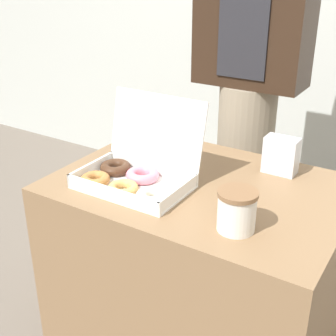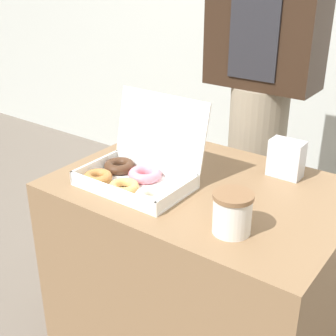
# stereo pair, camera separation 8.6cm
# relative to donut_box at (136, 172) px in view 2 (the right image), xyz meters

# --- Properties ---
(table) EXTENTS (0.90, 0.65, 0.75)m
(table) POSITION_rel_donut_box_xyz_m (0.17, 0.12, -0.41)
(table) COLOR brown
(table) RESTS_ON ground_plane
(donut_box) EXTENTS (0.35, 0.28, 0.26)m
(donut_box) POSITION_rel_donut_box_xyz_m (0.00, 0.00, 0.00)
(donut_box) COLOR white
(donut_box) RESTS_ON table
(coffee_cup) EXTENTS (0.11, 0.11, 0.11)m
(coffee_cup) POSITION_rel_donut_box_xyz_m (0.38, -0.07, 0.02)
(coffee_cup) COLOR silver
(coffee_cup) RESTS_ON table
(napkin_holder) EXTENTS (0.11, 0.06, 0.12)m
(napkin_holder) POSITION_rel_donut_box_xyz_m (0.35, 0.33, 0.02)
(napkin_holder) COLOR silver
(napkin_holder) RESTS_ON table
(person_customer) EXTENTS (0.43, 0.24, 1.74)m
(person_customer) POSITION_rel_donut_box_xyz_m (0.08, 0.69, 0.15)
(person_customer) COLOR gray
(person_customer) RESTS_ON ground_plane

